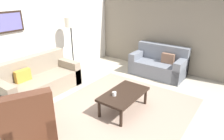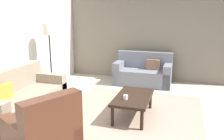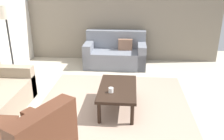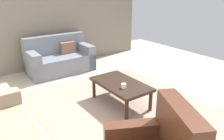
# 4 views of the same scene
# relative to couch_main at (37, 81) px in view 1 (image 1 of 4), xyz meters

# --- Properties ---
(ground_plane) EXTENTS (8.00, 8.00, 0.00)m
(ground_plane) POSITION_rel_couch_main_xyz_m (0.35, -2.10, -0.30)
(ground_plane) COLOR #B2A893
(rear_partition) EXTENTS (6.00, 0.12, 2.80)m
(rear_partition) POSITION_rel_couch_main_xyz_m (0.35, 0.50, 1.10)
(rear_partition) COLOR silver
(rear_partition) RESTS_ON ground_plane
(stone_feature_panel) EXTENTS (0.12, 5.20, 2.80)m
(stone_feature_panel) POSITION_rel_couch_main_xyz_m (3.35, -2.10, 1.10)
(stone_feature_panel) COLOR slate
(stone_feature_panel) RESTS_ON ground_plane
(area_rug) EXTENTS (3.37, 2.70, 0.01)m
(area_rug) POSITION_rel_couch_main_xyz_m (0.35, -2.10, -0.29)
(area_rug) COLOR gray
(area_rug) RESTS_ON ground_plane
(couch_main) EXTENTS (1.95, 0.89, 0.88)m
(couch_main) POSITION_rel_couch_main_xyz_m (0.00, 0.00, 0.00)
(couch_main) COLOR gray
(couch_main) RESTS_ON ground_plane
(couch_loveseat) EXTENTS (0.83, 1.55, 0.88)m
(couch_loveseat) POSITION_rel_couch_main_xyz_m (2.83, -1.97, 0.00)
(couch_loveseat) COLOR slate
(couch_loveseat) RESTS_ON ground_plane
(armchair_leather) EXTENTS (1.07, 1.07, 0.95)m
(armchair_leather) POSITION_rel_couch_main_xyz_m (-1.08, -1.32, 0.01)
(armchair_leather) COLOR #4C2819
(armchair_leather) RESTS_ON ground_plane
(ottoman) EXTENTS (0.56, 0.56, 0.40)m
(ottoman) POSITION_rel_couch_main_xyz_m (-0.71, -0.59, -0.10)
(ottoman) COLOR #4C2819
(ottoman) RESTS_ON ground_plane
(coffee_table) EXTENTS (1.10, 0.64, 0.41)m
(coffee_table) POSITION_rel_couch_main_xyz_m (0.57, -2.17, 0.06)
(coffee_table) COLOR black
(coffee_table) RESTS_ON ground_plane
(cup) EXTENTS (0.08, 0.08, 0.08)m
(cup) POSITION_rel_couch_main_xyz_m (0.37, -2.07, 0.15)
(cup) COLOR white
(cup) RESTS_ON coffee_table
(lamp_standing) EXTENTS (0.32, 0.32, 1.71)m
(lamp_standing) POSITION_rel_couch_main_xyz_m (1.24, 0.00, 1.11)
(lamp_standing) COLOR black
(lamp_standing) RESTS_ON ground_plane
(framed_artwork) EXTENTS (0.71, 0.04, 0.46)m
(framed_artwork) POSITION_rel_couch_main_xyz_m (-0.24, 0.41, 1.42)
(framed_artwork) COLOR black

